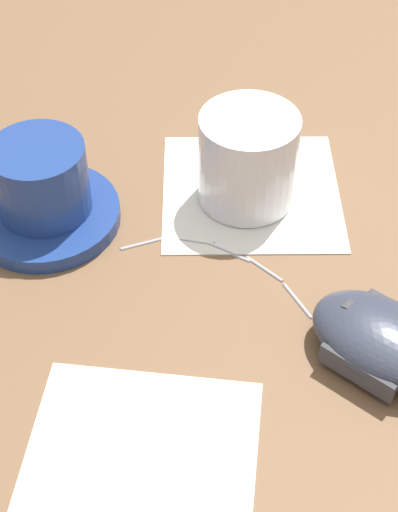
{
  "coord_description": "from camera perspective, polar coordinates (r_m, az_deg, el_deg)",
  "views": [
    {
      "loc": [
        0.38,
        -0.15,
        0.45
      ],
      "look_at": [
        -0.0,
        -0.02,
        0.03
      ],
      "focal_mm": 55.0,
      "sensor_mm": 36.0,
      "label": 1
    }
  ],
  "objects": [
    {
      "name": "mouse_cable",
      "position": [
        0.62,
        1.75,
        -0.35
      ],
      "size": [
        0.12,
        0.12,
        0.0
      ],
      "color": "gray",
      "rests_on": "ground"
    },
    {
      "name": "coffee_cup",
      "position": [
        0.64,
        -11.64,
        5.58
      ],
      "size": [
        0.08,
        0.1,
        0.06
      ],
      "color": "navy",
      "rests_on": "saucer"
    },
    {
      "name": "saucer",
      "position": [
        0.66,
        -11.04,
        2.95
      ],
      "size": [
        0.12,
        0.12,
        0.01
      ],
      "primitive_type": "cylinder",
      "color": "navy",
      "rests_on": "ground"
    },
    {
      "name": "drinking_glass",
      "position": [
        0.64,
        3.57,
        7.07
      ],
      "size": [
        0.08,
        0.08,
        0.08
      ],
      "primitive_type": "cylinder",
      "color": "silver",
      "rests_on": "napkin_under_glass"
    },
    {
      "name": "ground_plane",
      "position": [
        0.61,
        2.3,
        -1.6
      ],
      "size": [
        3.0,
        3.0,
        0.0
      ],
      "primitive_type": "plane",
      "color": "brown"
    },
    {
      "name": "napkin_under_glass",
      "position": [
        0.68,
        3.8,
        4.74
      ],
      "size": [
        0.19,
        0.19,
        0.0
      ],
      "primitive_type": "cube",
      "rotation": [
        0.0,
        0.0,
        -0.31
      ],
      "color": "silver",
      "rests_on": "ground"
    },
    {
      "name": "computer_mouse",
      "position": [
        0.56,
        13.11,
        -5.93
      ],
      "size": [
        0.12,
        0.11,
        0.04
      ],
      "color": "#2D3342",
      "rests_on": "ground"
    },
    {
      "name": "napkin_spare",
      "position": [
        0.51,
        -4.44,
        -15.18
      ],
      "size": [
        0.19,
        0.19,
        0.0
      ],
      "primitive_type": "cube",
      "rotation": [
        0.0,
        0.0,
        -0.44
      ],
      "color": "white",
      "rests_on": "ground"
    }
  ]
}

